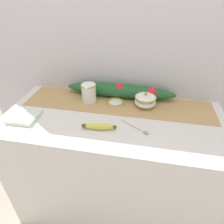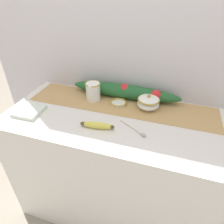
# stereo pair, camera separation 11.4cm
# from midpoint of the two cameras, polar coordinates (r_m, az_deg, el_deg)

# --- Properties ---
(ground_plane) EXTENTS (12.00, 12.00, 0.00)m
(ground_plane) POSITION_cam_midpoint_polar(r_m,az_deg,el_deg) (1.83, -1.68, -24.50)
(ground_plane) COLOR gray
(countertop) EXTENTS (1.32, 0.61, 0.87)m
(countertop) POSITION_cam_midpoint_polar(r_m,az_deg,el_deg) (1.48, -1.96, -15.54)
(countertop) COLOR silver
(countertop) RESTS_ON ground_plane
(back_wall) EXTENTS (2.12, 0.04, 2.40)m
(back_wall) POSITION_cam_midpoint_polar(r_m,az_deg,el_deg) (1.33, 0.56, 18.19)
(back_wall) COLOR silver
(back_wall) RESTS_ON ground_plane
(table_runner) EXTENTS (1.21, 0.27, 0.00)m
(table_runner) POSITION_cam_midpoint_polar(r_m,az_deg,el_deg) (1.31, -0.84, 2.35)
(table_runner) COLOR tan
(table_runner) RESTS_ON countertop
(cream_pitcher) EXTENTS (0.10, 0.12, 0.12)m
(cream_pitcher) POSITION_cam_midpoint_polar(r_m,az_deg,el_deg) (1.33, -9.07, 5.62)
(cream_pitcher) COLOR white
(cream_pitcher) RESTS_ON countertop
(sugar_bowl) EXTENTS (0.14, 0.14, 0.10)m
(sugar_bowl) POSITION_cam_midpoint_polar(r_m,az_deg,el_deg) (1.27, 6.97, 3.27)
(sugar_bowl) COLOR white
(sugar_bowl) RESTS_ON countertop
(small_dish) EXTENTS (0.11, 0.11, 0.02)m
(small_dish) POSITION_cam_midpoint_polar(r_m,az_deg,el_deg) (1.30, -1.54, 2.64)
(small_dish) COLOR white
(small_dish) RESTS_ON countertop
(banana) EXTENTS (0.19, 0.06, 0.04)m
(banana) POSITION_cam_midpoint_polar(r_m,az_deg,el_deg) (1.09, -6.75, -4.19)
(banana) COLOR #DBCC4C
(banana) RESTS_ON countertop
(spoon) EXTENTS (0.17, 0.11, 0.01)m
(spoon) POSITION_cam_midpoint_polar(r_m,az_deg,el_deg) (1.08, 5.88, -5.56)
(spoon) COLOR #A89E89
(spoon) RESTS_ON countertop
(napkin_stack) EXTENTS (0.16, 0.16, 0.02)m
(napkin_stack) POSITION_cam_midpoint_polar(r_m,az_deg,el_deg) (1.29, -26.05, -1.33)
(napkin_stack) COLOR silver
(napkin_stack) RESTS_ON countertop
(poinsettia_garland) EXTENTS (0.75, 0.10, 0.10)m
(poinsettia_garland) POSITION_cam_midpoint_polar(r_m,az_deg,el_deg) (1.36, 0.10, 6.06)
(poinsettia_garland) COLOR #235B2D
(poinsettia_garland) RESTS_ON countertop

